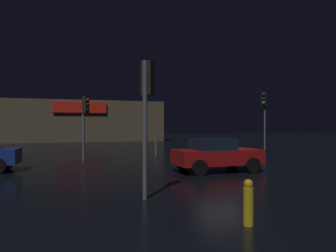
# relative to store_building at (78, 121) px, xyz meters

# --- Properties ---
(ground_plane) EXTENTS (120.00, 120.00, 0.00)m
(ground_plane) POSITION_rel_store_building_xyz_m (4.95, -30.71, -2.57)
(ground_plane) COLOR black
(store_building) EXTENTS (21.28, 8.53, 5.14)m
(store_building) POSITION_rel_store_building_xyz_m (0.00, 0.00, 0.00)
(store_building) COLOR brown
(store_building) RESTS_ON ground
(traffic_signal_main) EXTENTS (0.43, 0.41, 4.37)m
(traffic_signal_main) POSITION_rel_store_building_xyz_m (10.99, -25.55, 0.70)
(traffic_signal_main) COLOR #595B60
(traffic_signal_main) RESTS_ON ground
(traffic_signal_cross_left) EXTENTS (0.42, 0.42, 3.91)m
(traffic_signal_cross_left) POSITION_rel_store_building_xyz_m (-0.22, -35.92, 0.27)
(traffic_signal_cross_left) COLOR #595B60
(traffic_signal_cross_left) RESTS_ON ground
(traffic_signal_cross_right) EXTENTS (0.43, 0.41, 3.73)m
(traffic_signal_cross_right) POSITION_rel_store_building_xyz_m (-1.11, -25.43, 0.06)
(traffic_signal_cross_right) COLOR #595B60
(traffic_signal_cross_right) RESTS_ON ground
(car_far) EXTENTS (3.83, 2.05, 1.48)m
(car_far) POSITION_rel_store_building_xyz_m (4.11, -31.72, -1.80)
(car_far) COLOR #A51414
(car_far) RESTS_ON ground
(fire_hydrant) EXTENTS (0.22, 0.22, 0.97)m
(fire_hydrant) POSITION_rel_store_building_xyz_m (1.13, -39.03, -2.09)
(fire_hydrant) COLOR gold
(fire_hydrant) RESTS_ON ground
(bollard_kerb_a) EXTENTS (0.14, 0.14, 1.12)m
(bollard_kerb_a) POSITION_rel_store_building_xyz_m (3.63, -23.93, -2.01)
(bollard_kerb_a) COLOR #595B60
(bollard_kerb_a) RESTS_ON ground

